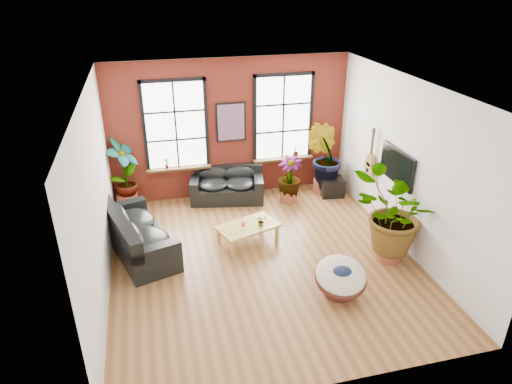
% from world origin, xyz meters
% --- Properties ---
extents(room, '(6.04, 6.54, 3.54)m').
position_xyz_m(room, '(0.00, 0.15, 1.75)').
color(room, brown).
rests_on(room, ground).
extents(sofa_back, '(1.95, 1.22, 0.84)m').
position_xyz_m(sofa_back, '(-0.20, 2.90, 0.38)').
color(sofa_back, black).
rests_on(sofa_back, ground).
extents(sofa_left, '(1.60, 2.49, 0.91)m').
position_xyz_m(sofa_left, '(-2.46, 0.90, 0.41)').
color(sofa_left, black).
rests_on(sofa_left, ground).
extents(coffee_table, '(1.44, 1.10, 0.49)m').
position_xyz_m(coffee_table, '(-0.15, 0.74, 0.36)').
color(coffee_table, gold).
rests_on(coffee_table, ground).
extents(papasan_chair, '(1.08, 1.09, 0.71)m').
position_xyz_m(papasan_chair, '(1.07, -1.39, 0.36)').
color(papasan_chair, '#51251D').
rests_on(papasan_chair, ground).
extents(poster, '(0.74, 0.06, 0.98)m').
position_xyz_m(poster, '(0.00, 3.18, 1.95)').
color(poster, black).
rests_on(poster, room).
extents(tv_wall_unit, '(0.13, 1.86, 1.20)m').
position_xyz_m(tv_wall_unit, '(2.93, 0.60, 1.54)').
color(tv_wall_unit, black).
rests_on(tv_wall_unit, room).
extents(media_box, '(0.63, 0.55, 0.48)m').
position_xyz_m(media_box, '(2.48, 2.44, 0.24)').
color(media_box, black).
rests_on(media_box, ground).
extents(pot_back_left, '(0.57, 0.57, 0.38)m').
position_xyz_m(pot_back_left, '(-2.67, 2.99, 0.19)').
color(pot_back_left, brown).
rests_on(pot_back_left, ground).
extents(pot_back_right, '(0.59, 0.59, 0.36)m').
position_xyz_m(pot_back_right, '(2.33, 2.68, 0.18)').
color(pot_back_right, brown).
rests_on(pot_back_right, ground).
extents(pot_right_wall, '(0.63, 0.63, 0.38)m').
position_xyz_m(pot_right_wall, '(2.51, -0.56, 0.19)').
color(pot_right_wall, brown).
rests_on(pot_right_wall, ground).
extents(pot_mid, '(0.52, 0.52, 0.32)m').
position_xyz_m(pot_mid, '(1.30, 2.40, 0.16)').
color(pot_mid, brown).
rests_on(pot_mid, ground).
extents(floor_plant_back_left, '(1.00, 1.06, 1.66)m').
position_xyz_m(floor_plant_back_left, '(-2.66, 2.96, 0.98)').
color(floor_plant_back_left, '#164011').
rests_on(floor_plant_back_left, ground).
extents(floor_plant_back_right, '(1.18, 1.16, 1.67)m').
position_xyz_m(floor_plant_back_right, '(2.32, 2.69, 0.99)').
color(floor_plant_back_right, '#164011').
rests_on(floor_plant_back_right, ground).
extents(floor_plant_right_wall, '(1.83, 1.68, 1.71)m').
position_xyz_m(floor_plant_right_wall, '(2.48, -0.57, 1.01)').
color(floor_plant_right_wall, '#164011').
rests_on(floor_plant_right_wall, ground).
extents(floor_plant_mid, '(0.84, 0.84, 1.07)m').
position_xyz_m(floor_plant_mid, '(1.31, 2.41, 0.67)').
color(floor_plant_mid, '#164011').
rests_on(floor_plant_mid, ground).
extents(table_plant, '(0.23, 0.20, 0.23)m').
position_xyz_m(table_plant, '(0.13, 0.65, 0.52)').
color(table_plant, '#164011').
rests_on(table_plant, coffee_table).
extents(sill_plant_left, '(0.17, 0.17, 0.27)m').
position_xyz_m(sill_plant_left, '(-1.65, 3.13, 1.04)').
color(sill_plant_left, '#164011').
rests_on(sill_plant_left, room).
extents(sill_plant_right, '(0.19, 0.19, 0.27)m').
position_xyz_m(sill_plant_right, '(1.70, 3.13, 1.04)').
color(sill_plant_right, '#164011').
rests_on(sill_plant_right, room).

